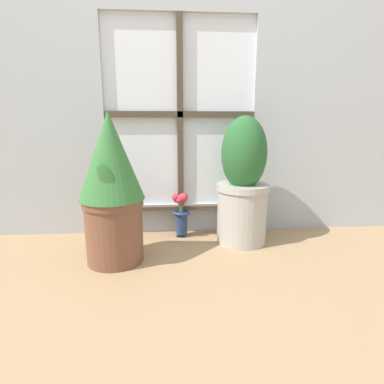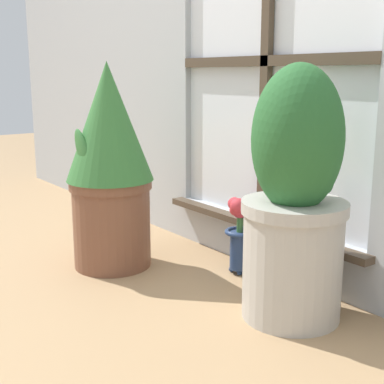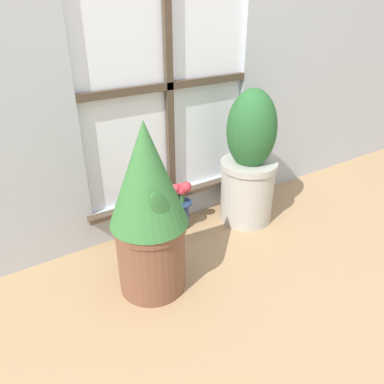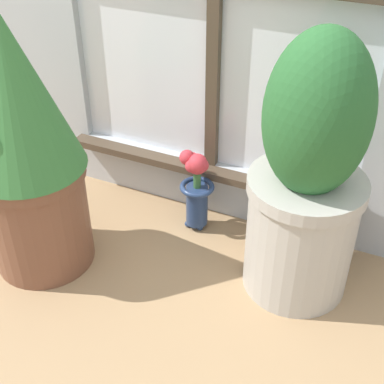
{
  "view_description": "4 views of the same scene",
  "coord_description": "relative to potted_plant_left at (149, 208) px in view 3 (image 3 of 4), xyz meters",
  "views": [
    {
      "loc": [
        -0.06,
        -1.25,
        0.68
      ],
      "look_at": [
        0.06,
        0.42,
        0.31
      ],
      "focal_mm": 28.0,
      "sensor_mm": 36.0,
      "label": 1
    },
    {
      "loc": [
        1.35,
        -0.7,
        0.7
      ],
      "look_at": [
        -0.06,
        0.36,
        0.31
      ],
      "focal_mm": 50.0,
      "sensor_mm": 36.0,
      "label": 2
    },
    {
      "loc": [
        -0.89,
        -0.95,
        1.13
      ],
      "look_at": [
        -0.01,
        0.41,
        0.27
      ],
      "focal_mm": 35.0,
      "sensor_mm": 36.0,
      "label": 3
    },
    {
      "loc": [
        0.54,
        -0.7,
        1.09
      ],
      "look_at": [
        0.06,
        0.36,
        0.26
      ],
      "focal_mm": 50.0,
      "sensor_mm": 36.0,
      "label": 4
    }
  ],
  "objects": [
    {
      "name": "potted_plant_left",
      "position": [
        0.0,
        0.0,
        0.0
      ],
      "size": [
        0.31,
        0.31,
        0.75
      ],
      "color": "brown",
      "rests_on": "ground_plane"
    },
    {
      "name": "potted_plant_right",
      "position": [
        0.7,
        0.21,
        -0.04
      ],
      "size": [
        0.3,
        0.3,
        0.73
      ],
      "color": "#B7B2A8",
      "rests_on": "ground_plane"
    },
    {
      "name": "ground_plane",
      "position": [
        0.35,
        -0.2,
        -0.39
      ],
      "size": [
        10.0,
        10.0,
        0.0
      ],
      "primitive_type": "plane",
      "color": "tan"
    },
    {
      "name": "flower_vase",
      "position": [
        0.34,
        0.32,
        -0.22
      ],
      "size": [
        0.11,
        0.11,
        0.28
      ],
      "color": "navy",
      "rests_on": "ground_plane"
    }
  ]
}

